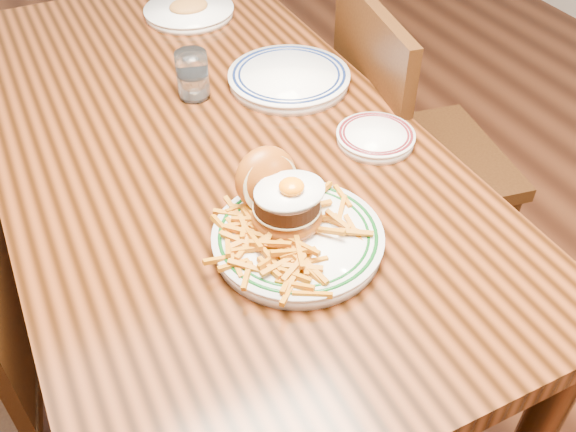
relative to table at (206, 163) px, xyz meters
name	(u,v)px	position (x,y,z in m)	size (l,w,h in m)	color
floor	(226,344)	(0.00, 0.00, -0.66)	(6.00, 6.00, 0.00)	black
table	(206,163)	(0.00, 0.00, 0.00)	(0.85, 1.60, 0.75)	black
chair_right	(404,151)	(0.57, 0.03, -0.17)	(0.50, 0.50, 0.92)	#3B210C
main_plate	(293,223)	(0.02, -0.38, 0.13)	(0.29, 0.31, 0.14)	white
side_plate	(376,137)	(0.30, -0.20, 0.10)	(0.16, 0.16, 0.02)	white
rear_plate	(289,77)	(0.25, 0.09, 0.11)	(0.28, 0.28, 0.03)	white
water_glass	(193,78)	(0.03, 0.13, 0.14)	(0.07, 0.07, 0.11)	white
far_plate	(189,11)	(0.16, 0.53, 0.10)	(0.25, 0.25, 0.04)	white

